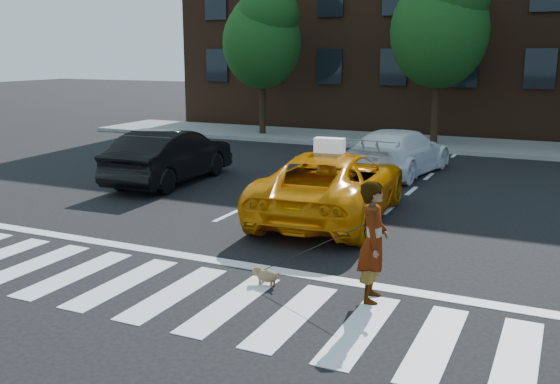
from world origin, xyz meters
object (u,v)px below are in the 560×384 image
object	(u,v)px
tree_mid	(441,19)
woman	(373,242)
black_sedan	(170,156)
dog	(265,275)
tree_left	(263,33)
taxi	(332,185)
white_suv	(399,152)

from	to	relation	value
tree_mid	woman	distance (m)	16.59
tree_mid	woman	world-z (taller)	tree_mid
black_sedan	dog	distance (m)	8.57
tree_left	dog	size ratio (longest dim) A/B	12.70
woman	tree_left	bearing A→B (deg)	20.79
tree_mid	woman	size ratio (longest dim) A/B	3.88
tree_left	woman	bearing A→B (deg)	-58.41
black_sedan	woman	bearing A→B (deg)	139.33
woman	dog	distance (m)	1.89
tree_left	woman	distance (m)	19.05
taxi	tree_left	bearing A→B (deg)	-61.64
tree_left	dog	bearing A→B (deg)	-63.32
taxi	woman	xyz separation A→B (m)	(2.24, -4.29, 0.16)
tree_left	white_suv	world-z (taller)	tree_left
tree_left	black_sedan	distance (m)	10.85
dog	taxi	bearing A→B (deg)	102.49
woman	dog	size ratio (longest dim) A/B	3.57
tree_mid	black_sedan	size ratio (longest dim) A/B	1.53
woman	taxi	bearing A→B (deg)	16.80
woman	black_sedan	bearing A→B (deg)	41.68
woman	dog	bearing A→B (deg)	83.22
tree_left	tree_mid	xyz separation A→B (m)	(7.50, -0.00, 0.41)
tree_left	tree_mid	bearing A→B (deg)	-0.00
dog	white_suv	bearing A→B (deg)	98.40
tree_left	tree_mid	size ratio (longest dim) A/B	0.92
taxi	black_sedan	size ratio (longest dim) A/B	1.17
black_sedan	woman	distance (m)	9.78
white_suv	woman	size ratio (longest dim) A/B	2.63
tree_mid	dog	distance (m)	16.75
tree_mid	woman	xyz separation A→B (m)	(2.31, -15.95, -3.94)
black_sedan	dog	xyz separation A→B (m)	(6.02, -6.08, -0.60)
taxi	black_sedan	bearing A→B (deg)	-21.42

